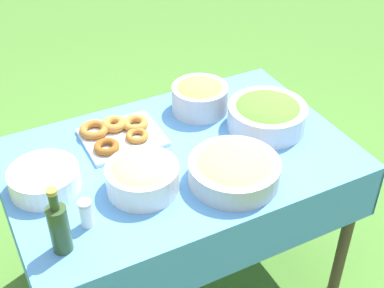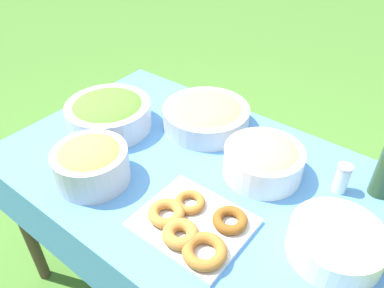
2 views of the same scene
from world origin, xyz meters
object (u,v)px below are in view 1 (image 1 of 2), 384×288
at_px(olive_oil_bottle, 59,227).
at_px(bread_bowl, 234,169).
at_px(pasta_bowl, 142,175).
at_px(olive_bowl, 200,96).
at_px(salad_bowl, 267,114).
at_px(donut_platter, 118,133).
at_px(plate_stack, 44,179).

xyz_separation_m(olive_oil_bottle, bread_bowl, (0.65, 0.04, -0.04)).
relative_size(pasta_bowl, olive_bowl, 1.08).
distance_m(salad_bowl, olive_oil_bottle, 0.98).
bearing_deg(salad_bowl, donut_platter, 160.15).
distance_m(donut_platter, plate_stack, 0.38).
distance_m(pasta_bowl, donut_platter, 0.34).
bearing_deg(pasta_bowl, salad_bowl, 11.68).
distance_m(pasta_bowl, olive_oil_bottle, 0.37).
distance_m(pasta_bowl, bread_bowl, 0.33).
relative_size(plate_stack, olive_oil_bottle, 1.01).
relative_size(pasta_bowl, olive_oil_bottle, 1.05).
distance_m(plate_stack, bread_bowl, 0.68).
xyz_separation_m(salad_bowl, plate_stack, (-0.92, 0.04, -0.02)).
distance_m(olive_oil_bottle, olive_bowl, 0.92).
bearing_deg(olive_bowl, salad_bowl, -52.21).
distance_m(pasta_bowl, plate_stack, 0.35).
bearing_deg(salad_bowl, pasta_bowl, -168.32).
bearing_deg(salad_bowl, olive_bowl, 127.79).
xyz_separation_m(pasta_bowl, bread_bowl, (0.31, -0.11, -0.01)).
xyz_separation_m(donut_platter, olive_bowl, (0.39, 0.03, 0.05)).
height_order(donut_platter, olive_bowl, olive_bowl).
distance_m(salad_bowl, pasta_bowl, 0.62).
bearing_deg(pasta_bowl, olive_oil_bottle, -156.37).
bearing_deg(donut_platter, olive_bowl, 4.60).
height_order(plate_stack, olive_bowl, olive_bowl).
bearing_deg(pasta_bowl, plate_stack, 152.43).
bearing_deg(olive_bowl, donut_platter, -175.40).
xyz_separation_m(salad_bowl, donut_platter, (-0.57, 0.21, -0.04)).
relative_size(salad_bowl, plate_stack, 1.29).
xyz_separation_m(salad_bowl, bread_bowl, (-0.30, -0.23, -0.01)).
xyz_separation_m(donut_platter, bread_bowl, (0.28, -0.44, 0.03)).
relative_size(plate_stack, olive_bowl, 1.04).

